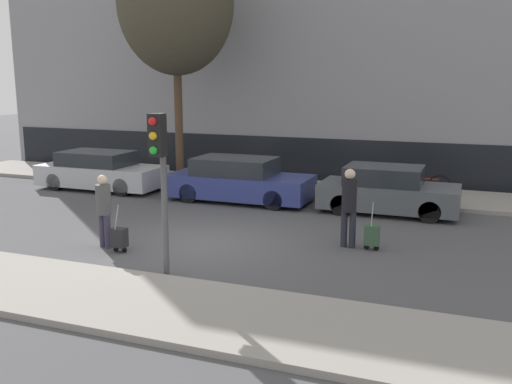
% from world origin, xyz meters
% --- Properties ---
extents(ground_plane, '(80.00, 80.00, 0.00)m').
position_xyz_m(ground_plane, '(0.00, 0.00, 0.00)').
color(ground_plane, '#4C4C4F').
extents(sidewalk_near, '(28.00, 2.50, 0.12)m').
position_xyz_m(sidewalk_near, '(0.00, -3.75, 0.06)').
color(sidewalk_near, gray).
rests_on(sidewalk_near, ground_plane).
extents(sidewalk_far, '(28.00, 3.00, 0.12)m').
position_xyz_m(sidewalk_far, '(0.00, 7.00, 0.06)').
color(sidewalk_far, gray).
rests_on(sidewalk_far, ground_plane).
extents(building_facade, '(28.00, 2.15, 13.22)m').
position_xyz_m(building_facade, '(0.00, 10.24, 6.59)').
color(building_facade, gray).
rests_on(building_facade, ground_plane).
extents(parked_car_0, '(4.40, 1.79, 1.32)m').
position_xyz_m(parked_car_0, '(-6.27, 4.74, 0.63)').
color(parked_car_0, '#B7BABF').
rests_on(parked_car_0, ground_plane).
extents(parked_car_1, '(4.51, 1.87, 1.37)m').
position_xyz_m(parked_car_1, '(-0.99, 4.70, 0.65)').
color(parked_car_1, navy).
rests_on(parked_car_1, ground_plane).
extents(parked_car_2, '(3.90, 1.75, 1.36)m').
position_xyz_m(parked_car_2, '(3.64, 4.73, 0.64)').
color(parked_car_2, '#4C5156').
rests_on(parked_car_2, ground_plane).
extents(pedestrian_left, '(0.34, 0.34, 1.70)m').
position_xyz_m(pedestrian_left, '(-1.90, -1.09, 0.96)').
color(pedestrian_left, '#383347').
rests_on(pedestrian_left, ground_plane).
extents(trolley_left, '(0.34, 0.29, 1.09)m').
position_xyz_m(trolley_left, '(-1.38, -1.28, 0.33)').
color(trolley_left, '#262628').
rests_on(trolley_left, ground_plane).
extents(pedestrian_right, '(0.35, 0.34, 1.83)m').
position_xyz_m(pedestrian_right, '(3.31, 0.94, 1.05)').
color(pedestrian_right, '#23232D').
rests_on(pedestrian_right, ground_plane).
extents(trolley_right, '(0.34, 0.29, 1.11)m').
position_xyz_m(trolley_right, '(3.86, 0.92, 0.34)').
color(trolley_right, '#335138').
rests_on(trolley_right, ground_plane).
extents(traffic_light, '(0.28, 0.47, 3.20)m').
position_xyz_m(traffic_light, '(0.37, -2.37, 2.30)').
color(traffic_light, '#515154').
rests_on(traffic_light, ground_plane).
extents(parked_bicycle, '(1.77, 0.06, 0.96)m').
position_xyz_m(parked_bicycle, '(4.41, 7.01, 0.49)').
color(parked_bicycle, black).
rests_on(parked_bicycle, sidewalk_far).
extents(bare_tree_near_crossing, '(3.95, 3.95, 8.62)m').
position_xyz_m(bare_tree_near_crossing, '(-3.89, 6.16, 6.30)').
color(bare_tree_near_crossing, '#4C3826').
rests_on(bare_tree_near_crossing, sidewalk_far).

